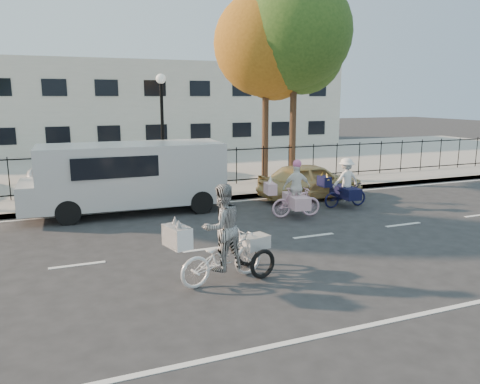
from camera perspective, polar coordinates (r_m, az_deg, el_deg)
name	(u,v)px	position (r m, az deg, el deg)	size (l,w,h in m)	color
ground	(207,249)	(11.54, -4.08, -6.98)	(120.00, 120.00, 0.00)	#333334
road_markings	(207,249)	(11.53, -4.09, -6.95)	(60.00, 9.52, 0.01)	silver
curb	(162,203)	(16.23, -9.54, -1.38)	(60.00, 0.10, 0.15)	#A8A399
sidewalk	(155,197)	(17.24, -10.29, -0.65)	(60.00, 2.20, 0.15)	#A8A399
parking_lot	(121,165)	(25.90, -14.28, 3.22)	(60.00, 15.60, 0.15)	#A8A399
iron_fence	(149,171)	(18.15, -11.09, 2.58)	(58.00, 0.06, 1.50)	black
building	(100,106)	(35.59, -16.73, 9.99)	(34.00, 10.00, 6.00)	silver
lamppost	(162,112)	(17.66, -9.50, 9.61)	(0.36, 0.36, 4.33)	black
street_sign	(98,161)	(17.44, -16.89, 3.65)	(0.85, 0.06, 1.80)	black
zebra_trike	(222,244)	(9.39, -2.17, -6.39)	(2.33, 1.29, 1.99)	white
unicorn_bike	(295,196)	(14.46, 6.77, -0.49)	(1.81, 1.28, 1.79)	#F5BBD5
bull_bike	(345,188)	(16.10, 12.67, 0.53)	(1.77, 1.21, 1.66)	#101136
white_van	(129,175)	(15.29, -13.39, 2.04)	(6.26, 2.28, 2.21)	silver
gold_sedan	(311,181)	(17.17, 8.61, 1.37)	(1.57, 3.90, 1.33)	tan
pedestrian	(48,174)	(17.39, -22.37, 2.03)	(0.66, 0.43, 1.80)	black
lot_car_b	(66,168)	(20.27, -20.44, 2.76)	(2.23, 4.83, 1.34)	white
lot_car_c	(63,164)	(20.96, -20.76, 3.17)	(1.55, 4.45, 1.47)	#494C51
lot_car_d	(191,162)	(21.50, -5.97, 3.70)	(1.43, 3.54, 1.21)	#97989E
tree_mid	(269,49)	(20.48, 3.50, 16.95)	(4.36, 4.36, 8.00)	#442D1D
tree_east	(297,39)	(20.37, 6.98, 18.06)	(4.68, 4.68, 8.57)	#442D1D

